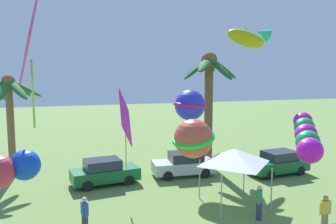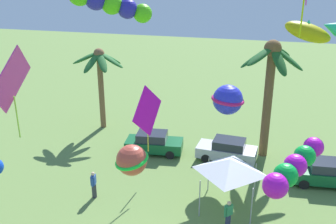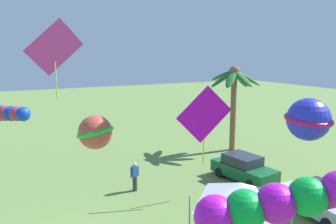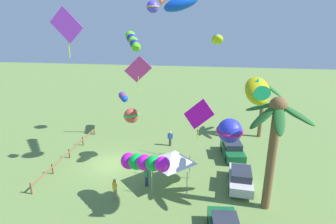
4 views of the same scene
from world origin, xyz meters
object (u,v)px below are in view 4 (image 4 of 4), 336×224
palm_tree_0 (263,94)px  kite_tube_8 (133,41)px  kite_ball_3 (153,7)px  kite_tube_6 (143,162)px  spectator_0 (115,189)px  kite_diamond_9 (67,26)px  kite_diamond_11 (138,70)px  parked_car_0 (232,149)px  kite_fish_1 (258,90)px  kite_diamond_4 (199,115)px  kite_fish_10 (179,2)px  festival_tent (172,158)px  palm_tree_1 (275,130)px  kite_fish_7 (217,39)px  spectator_1 (147,177)px  spectator_2 (170,138)px  kite_tube_2 (123,97)px  parked_car_1 (241,178)px  kite_ball_5 (131,116)px  kite_ball_0 (230,131)px

palm_tree_0 → kite_tube_8: 15.25m
kite_ball_3 → kite_tube_6: bearing=7.7°
spectator_0 → kite_diamond_9: 11.46m
kite_tube_6 → kite_diamond_11: (-11.74, -3.22, 4.05)m
parked_car_0 → kite_tube_8: bearing=-82.4°
kite_fish_1 → kite_diamond_4: 10.25m
kite_fish_1 → kite_fish_10: size_ratio=0.95×
festival_tent → palm_tree_1: bearing=77.2°
kite_fish_7 → kite_tube_6: bearing=-39.4°
spectator_1 → kite_fish_10: size_ratio=0.49×
parked_car_0 → kite_diamond_11: 12.33m
palm_tree_0 → kite_diamond_11: (2.43, -13.17, 2.68)m
spectator_2 → kite_tube_6: kite_tube_6 is taller
palm_tree_0 → spectator_1: bearing=-42.1°
spectator_1 → kite_fish_7: kite_fish_7 is taller
palm_tree_0 → kite_tube_2: size_ratio=2.15×
kite_fish_1 → kite_tube_8: kite_tube_8 is taller
parked_car_1 → kite_ball_3: kite_ball_3 is taller
parked_car_0 → kite_tube_6: kite_tube_6 is taller
kite_diamond_9 → spectator_1: bearing=116.0°
palm_tree_0 → parked_car_1: (10.48, -3.11, -4.19)m
spectator_0 → kite_tube_6: 3.70m
festival_tent → kite_diamond_11: (-8.78, -4.73, 5.15)m
parked_car_1 → kite_fish_10: (-1.41, -5.14, 12.86)m
kite_ball_5 → kite_tube_8: (-0.81, 0.17, 6.45)m
festival_tent → kite_fish_1: (3.52, 5.13, 6.32)m
kite_tube_2 → kite_fish_1: bearing=41.4°
kite_diamond_9 → kite_diamond_11: kite_diamond_9 is taller
kite_ball_5 → parked_car_1: bearing=72.2°
palm_tree_1 → kite_diamond_9: kite_diamond_9 is taller
spectator_1 → festival_tent: bearing=97.4°
spectator_0 → kite_fish_7: kite_fish_7 is taller
kite_diamond_4 → kite_fish_7: size_ratio=1.99×
kite_ball_0 → kite_ball_3: kite_ball_3 is taller
spectator_2 → kite_tube_2: bearing=-116.2°
kite_fish_10 → kite_diamond_11: bearing=-143.5°
kite_fish_7 → kite_diamond_9: size_ratio=0.67×
palm_tree_1 → kite_tube_6: (1.41, -8.31, -2.23)m
kite_fish_10 → kite_diamond_4: bearing=151.5°
palm_tree_1 → spectator_1: palm_tree_1 is taller
kite_ball_0 → parked_car_0: bearing=170.5°
kite_fish_1 → kite_tube_6: bearing=-94.9°
kite_tube_6 → kite_tube_8: 10.74m
spectator_1 → kite_tube_6: bearing=9.0°
spectator_1 → kite_fish_10: bearing=138.5°
kite_diamond_11 → festival_tent: bearing=28.3°
kite_tube_6 → kite_fish_7: 10.33m
spectator_1 → kite_tube_2: size_ratio=0.53×
kite_fish_10 → kite_fish_7: bearing=97.5°
spectator_0 → spectator_2: bearing=164.1°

